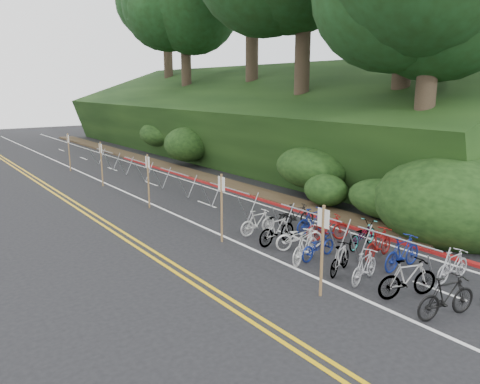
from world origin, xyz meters
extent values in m
plane|color=black|center=(0.00, 0.00, 0.00)|extent=(120.00, 120.00, 0.00)
cube|color=gold|center=(-2.15, 10.00, 0.00)|extent=(0.12, 80.00, 0.01)
cube|color=gold|center=(-1.85, 10.00, 0.00)|extent=(0.12, 80.00, 0.01)
cube|color=silver|center=(1.00, 10.00, 0.00)|extent=(0.12, 80.00, 0.01)
cube|color=silver|center=(5.20, 10.00, 0.00)|extent=(0.12, 80.00, 0.01)
cube|color=silver|center=(3.10, -2.00, 0.00)|extent=(0.10, 1.60, 0.01)
cube|color=silver|center=(3.10, 4.00, 0.00)|extent=(0.10, 1.60, 0.01)
cube|color=silver|center=(3.10, 10.00, 0.00)|extent=(0.10, 1.60, 0.01)
cube|color=silver|center=(3.10, 16.00, 0.00)|extent=(0.10, 1.60, 0.01)
cube|color=silver|center=(3.10, 22.00, 0.00)|extent=(0.10, 1.60, 0.01)
cube|color=silver|center=(3.10, 28.00, 0.00)|extent=(0.10, 1.60, 0.01)
cube|color=silver|center=(3.10, 34.00, 0.00)|extent=(0.10, 1.60, 0.01)
cube|color=maroon|center=(5.70, 12.00, 0.05)|extent=(0.25, 28.00, 0.10)
cube|color=black|center=(13.50, 22.00, 2.80)|extent=(12.32, 44.00, 9.11)
cube|color=#382819|center=(6.40, 22.00, 0.08)|extent=(1.40, 44.00, 0.16)
ellipsoid|color=#284C19|center=(7.20, 3.00, 1.04)|extent=(2.00, 2.80, 1.60)
ellipsoid|color=#284C19|center=(8.00, 8.00, 1.55)|extent=(2.60, 3.64, 2.08)
ellipsoid|color=#284C19|center=(9.20, 14.00, 1.99)|extent=(2.20, 3.08, 1.76)
ellipsoid|color=#284C19|center=(7.80, 20.00, 1.56)|extent=(3.00, 4.20, 2.40)
ellipsoid|color=#284C19|center=(8.50, 26.00, 1.73)|extent=(2.40, 3.36, 1.92)
ellipsoid|color=#284C19|center=(9.80, 30.00, 2.41)|extent=(2.80, 3.92, 2.24)
ellipsoid|color=#284C19|center=(7.00, 6.00, 0.90)|extent=(1.80, 2.52, 1.44)
ellipsoid|color=#284C19|center=(10.00, 18.00, 2.60)|extent=(3.20, 4.48, 2.56)
ellipsoid|color=black|center=(8.00, 0.50, 1.21)|extent=(5.28, 6.16, 3.52)
cylinder|color=#2D2319|center=(9.50, 3.00, 4.32)|extent=(0.83, 0.83, 6.25)
cylinder|color=#2D2319|center=(12.00, 6.00, 6.65)|extent=(0.91, 0.91, 7.69)
cylinder|color=#2D2319|center=(11.00, 12.00, 6.10)|extent=(0.88, 0.88, 7.21)
cylinder|color=#2D2319|center=(13.50, 20.00, 7.29)|extent=(0.94, 0.94, 8.17)
cylinder|color=#2D2319|center=(12.50, 28.00, 6.16)|extent=(0.86, 0.86, 6.73)
ellipsoid|color=black|center=(12.50, 28.00, 12.22)|extent=(8.97, 8.97, 8.52)
cylinder|color=#2D2319|center=(15.00, 36.00, 7.35)|extent=(0.91, 0.91, 7.69)
cylinder|color=gray|center=(3.10, -0.55, 1.13)|extent=(0.05, 2.90, 0.05)
cylinder|color=gray|center=(2.82, -1.90, 0.57)|extent=(0.57, 0.04, 1.11)
cylinder|color=gray|center=(3.38, -1.90, 0.57)|extent=(0.57, 0.04, 1.11)
cylinder|color=gray|center=(2.82, 0.80, 0.57)|extent=(0.57, 0.04, 1.11)
cylinder|color=gray|center=(3.38, 0.80, 0.57)|extent=(0.57, 0.04, 1.11)
cylinder|color=gray|center=(3.00, 3.00, 1.15)|extent=(0.05, 3.00, 0.05)
cylinder|color=gray|center=(2.72, 1.60, 0.57)|extent=(0.58, 0.04, 1.13)
cylinder|color=gray|center=(3.28, 1.60, 0.57)|extent=(0.58, 0.04, 1.13)
cylinder|color=gray|center=(2.72, 4.40, 0.57)|extent=(0.58, 0.04, 1.13)
cylinder|color=gray|center=(3.28, 4.40, 0.57)|extent=(0.58, 0.04, 1.13)
cylinder|color=gray|center=(3.00, 8.00, 1.15)|extent=(0.05, 3.00, 0.05)
cylinder|color=gray|center=(2.72, 6.60, 0.57)|extent=(0.58, 0.04, 1.13)
cylinder|color=gray|center=(3.28, 6.60, 0.57)|extent=(0.58, 0.04, 1.13)
cylinder|color=gray|center=(2.72, 9.40, 0.57)|extent=(0.58, 0.04, 1.13)
cylinder|color=gray|center=(3.28, 9.40, 0.57)|extent=(0.58, 0.04, 1.13)
cylinder|color=gray|center=(3.00, 13.00, 1.15)|extent=(0.05, 3.00, 0.05)
cylinder|color=gray|center=(2.72, 11.60, 0.57)|extent=(0.58, 0.04, 1.13)
cylinder|color=gray|center=(3.28, 11.60, 0.57)|extent=(0.58, 0.04, 1.13)
cylinder|color=gray|center=(2.72, 14.40, 0.57)|extent=(0.58, 0.04, 1.13)
cylinder|color=gray|center=(3.28, 14.40, 0.57)|extent=(0.58, 0.04, 1.13)
cylinder|color=gray|center=(3.00, 18.00, 1.15)|extent=(0.05, 3.00, 0.05)
cylinder|color=gray|center=(2.72, 16.60, 0.57)|extent=(0.58, 0.04, 1.13)
cylinder|color=gray|center=(3.28, 16.60, 0.57)|extent=(0.58, 0.04, 1.13)
cylinder|color=gray|center=(2.72, 19.40, 0.57)|extent=(0.58, 0.04, 1.13)
cylinder|color=gray|center=(3.28, 19.40, 0.57)|extent=(0.58, 0.04, 1.13)
cylinder|color=gray|center=(3.00, 23.00, 1.15)|extent=(0.05, 3.00, 0.05)
cylinder|color=gray|center=(2.72, 21.60, 0.57)|extent=(0.58, 0.04, 1.13)
cylinder|color=gray|center=(3.28, 21.60, 0.57)|extent=(0.58, 0.04, 1.13)
cylinder|color=gray|center=(2.72, 24.40, 0.57)|extent=(0.58, 0.04, 1.13)
cylinder|color=gray|center=(3.28, 24.40, 0.57)|extent=(0.58, 0.04, 1.13)
cylinder|color=brown|center=(0.23, -0.28, 1.26)|extent=(0.08, 0.08, 2.52)
cube|color=silver|center=(0.23, -0.28, 2.17)|extent=(0.02, 0.40, 0.50)
cylinder|color=brown|center=(0.60, 5.00, 1.25)|extent=(0.08, 0.08, 2.50)
cube|color=silver|center=(0.60, 5.00, 2.15)|extent=(0.02, 0.40, 0.50)
cylinder|color=brown|center=(0.60, 11.00, 1.25)|extent=(0.08, 0.08, 2.50)
cube|color=silver|center=(0.60, 11.00, 2.15)|extent=(0.02, 0.40, 0.50)
cylinder|color=brown|center=(0.60, 17.00, 1.25)|extent=(0.08, 0.08, 2.50)
cube|color=silver|center=(0.60, 17.00, 2.15)|extent=(0.02, 0.40, 0.50)
cylinder|color=brown|center=(0.60, 23.00, 1.25)|extent=(0.08, 0.08, 2.50)
cube|color=silver|center=(0.60, 23.00, 2.15)|extent=(0.02, 0.40, 0.50)
imported|color=beige|center=(1.62, 1.77, 0.53)|extent=(1.09, 1.81, 1.05)
imported|color=black|center=(1.80, -2.93, 0.54)|extent=(0.91, 1.86, 1.08)
imported|color=slate|center=(2.02, -1.71, 0.54)|extent=(1.06, 1.87, 1.08)
imported|color=#9E9EA3|center=(4.02, -1.83, 0.47)|extent=(0.47, 1.56, 0.93)
imported|color=#9E9EA3|center=(1.90, -0.37, 0.47)|extent=(0.81, 1.62, 0.94)
imported|color=navy|center=(3.62, -0.42, 0.54)|extent=(0.58, 1.81, 1.08)
imported|color=slate|center=(1.83, 0.49, 0.46)|extent=(0.97, 1.59, 0.92)
imported|color=maroon|center=(3.76, 0.57, 0.52)|extent=(0.78, 1.77, 1.03)
imported|color=navy|center=(2.19, 1.75, 0.43)|extent=(0.76, 1.68, 0.86)
imported|color=slate|center=(4.22, 1.61, 0.46)|extent=(0.93, 1.82, 0.91)
imported|color=beige|center=(2.31, 2.77, 0.46)|extent=(1.13, 1.85, 0.92)
imported|color=maroon|center=(3.77, 2.82, 0.50)|extent=(1.06, 1.74, 1.01)
imported|color=slate|center=(2.04, 3.63, 0.53)|extent=(0.67, 1.81, 1.06)
imported|color=navy|center=(3.97, 3.75, 0.51)|extent=(0.50, 1.70, 1.02)
imported|color=beige|center=(2.18, 4.90, 0.49)|extent=(0.49, 1.62, 0.97)
imported|color=black|center=(4.10, 4.83, 0.46)|extent=(0.89, 1.60, 0.93)
camera|label=1|loc=(-8.41, -8.41, 5.51)|focal=35.00mm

